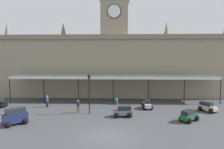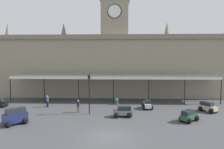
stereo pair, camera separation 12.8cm
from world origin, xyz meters
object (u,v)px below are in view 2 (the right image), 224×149
car_white_sedan (147,105)px  pedestrian_near_entrance (78,106)px  car_grey_estate (123,112)px  pedestrian_beside_cars (47,101)px  victorian_lamppost (89,89)px  car_navy_van (15,117)px  planter_by_canopy (116,101)px  car_beige_estate (208,108)px  car_green_estate (189,116)px

car_white_sedan → pedestrian_near_entrance: (-9.21, -2.35, 0.41)m
car_grey_estate → car_white_sedan: car_grey_estate is taller
pedestrian_beside_cars → victorian_lamppost: size_ratio=0.33×
car_grey_estate → car_navy_van: bearing=-163.9°
pedestrian_beside_cars → victorian_lamppost: bearing=-26.8°
pedestrian_near_entrance → victorian_lamppost: size_ratio=0.33×
car_grey_estate → planter_by_canopy: 6.53m
car_beige_estate → car_navy_van: bearing=-165.1°
pedestrian_beside_cars → pedestrian_near_entrance: size_ratio=1.00×
car_green_estate → victorian_lamppost: victorian_lamppost is taller
car_grey_estate → car_white_sedan: (3.46, 4.02, -0.06)m
pedestrian_beside_cars → victorian_lamppost: victorian_lamppost is taller
pedestrian_beside_cars → planter_by_canopy: 10.12m
car_navy_van → victorian_lamppost: size_ratio=0.50×
car_grey_estate → victorian_lamppost: victorian_lamppost is taller
pedestrian_near_entrance → car_grey_estate: bearing=-16.1°
car_white_sedan → car_beige_estate: bearing=-9.7°
car_navy_van → victorian_lamppost: (7.21, 4.37, 2.33)m
car_beige_estate → pedestrian_beside_cars: bearing=175.6°
car_white_sedan → pedestrian_beside_cars: size_ratio=1.24×
car_green_estate → car_navy_van: (-18.74, -1.84, 0.24)m
planter_by_canopy → pedestrian_beside_cars: bearing=-168.2°
car_grey_estate → pedestrian_beside_cars: pedestrian_beside_cars is taller
victorian_lamppost → car_green_estate: bearing=-12.3°
car_grey_estate → car_beige_estate: same height
car_grey_estate → car_navy_van: size_ratio=0.93×
pedestrian_near_entrance → car_navy_van: bearing=-138.9°
car_beige_estate → car_navy_van: car_navy_van is taller
car_navy_van → car_white_sedan: car_navy_van is taller
car_navy_van → car_beige_estate: bearing=14.9°
car_white_sedan → pedestrian_near_entrance: 9.52m
car_white_sedan → victorian_lamppost: victorian_lamppost is taller
car_green_estate → car_navy_van: bearing=-174.4°
pedestrian_beside_cars → car_green_estate: bearing=-17.9°
car_navy_van → pedestrian_beside_cars: bearing=85.3°
car_grey_estate → pedestrian_near_entrance: size_ratio=1.40×
car_green_estate → pedestrian_near_entrance: bearing=166.6°
car_navy_van → victorian_lamppost: victorian_lamppost is taller
car_beige_estate → car_white_sedan: car_beige_estate is taller
car_grey_estate → car_beige_estate: 11.47m
victorian_lamppost → planter_by_canopy: (3.32, 5.39, -2.65)m
pedestrian_beside_cars → planter_by_canopy: pedestrian_beside_cars is taller
car_grey_estate → car_beige_estate: size_ratio=0.96×
car_navy_van → planter_by_canopy: (10.53, 9.76, -0.32)m
car_white_sedan → pedestrian_beside_cars: pedestrian_beside_cars is taller
car_green_estate → pedestrian_near_entrance: pedestrian_near_entrance is taller
car_navy_van → victorian_lamppost: bearing=31.2°
car_green_estate → pedestrian_beside_cars: size_ratio=1.44×
car_navy_van → pedestrian_near_entrance: bearing=41.1°
car_green_estate → car_beige_estate: (3.83, 4.15, 0.00)m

